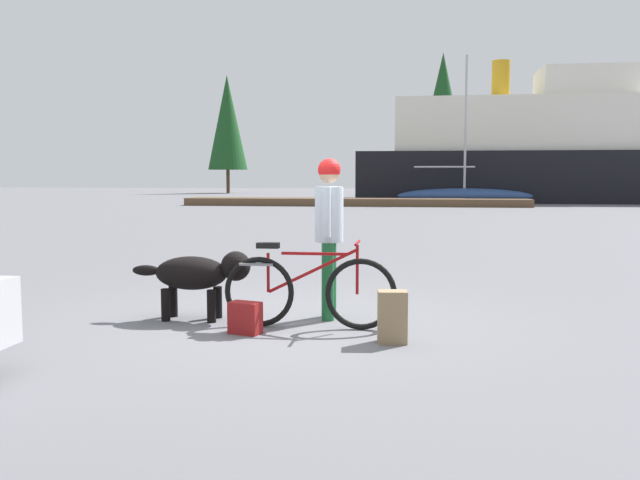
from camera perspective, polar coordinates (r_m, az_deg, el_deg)
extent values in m
plane|color=slate|center=(7.63, -2.93, -6.89)|extent=(160.00, 160.00, 0.00)
torus|color=black|center=(7.25, 3.40, -4.50)|extent=(0.76, 0.06, 0.76)
torus|color=black|center=(7.41, -5.05, -4.29)|extent=(0.76, 0.06, 0.76)
cube|color=maroon|center=(7.24, -0.49, -1.14)|extent=(0.70, 0.03, 0.03)
cube|color=maroon|center=(7.27, -0.64, -2.58)|extent=(0.95, 0.03, 0.49)
cylinder|color=maroon|center=(7.36, -4.31, -2.70)|extent=(0.03, 0.03, 0.42)
cylinder|color=maroon|center=(7.21, 3.10, -2.46)|extent=(0.03, 0.03, 0.52)
cube|color=black|center=(7.32, -4.32, -0.45)|extent=(0.24, 0.10, 0.06)
cylinder|color=maroon|center=(7.18, 3.11, -0.24)|extent=(0.03, 0.44, 0.03)
cube|color=slate|center=(7.37, -5.22, -1.99)|extent=(0.36, 0.14, 0.02)
cylinder|color=#19592D|center=(7.91, 0.85, -3.23)|extent=(0.14, 0.14, 0.87)
cylinder|color=#19592D|center=(7.70, 0.65, -3.47)|extent=(0.14, 0.14, 0.87)
cylinder|color=silver|center=(7.73, 0.76, 2.13)|extent=(0.32, 0.32, 0.62)
cylinder|color=silver|center=(7.94, 0.96, 2.48)|extent=(0.09, 0.09, 0.55)
cylinder|color=silver|center=(7.51, 0.55, 2.31)|extent=(0.09, 0.09, 0.55)
sphere|color=tan|center=(7.71, 0.77, 5.59)|extent=(0.24, 0.24, 0.24)
sphere|color=red|center=(7.71, 0.77, 5.82)|extent=(0.26, 0.26, 0.26)
ellipsoid|color=black|center=(7.87, -10.58, -2.70)|extent=(0.82, 0.44, 0.38)
sphere|color=black|center=(7.71, -6.98, -2.15)|extent=(0.33, 0.33, 0.33)
ellipsoid|color=black|center=(8.05, -14.18, -2.45)|extent=(0.32, 0.12, 0.12)
cylinder|color=black|center=(7.96, -8.45, -5.10)|extent=(0.10, 0.10, 0.36)
cylinder|color=black|center=(7.73, -8.96, -5.42)|extent=(0.10, 0.10, 0.36)
cylinder|color=black|center=(8.12, -12.04, -4.95)|extent=(0.10, 0.10, 0.36)
cylinder|color=black|center=(7.90, -12.64, -5.26)|extent=(0.10, 0.10, 0.36)
cube|color=#8C7251|center=(6.74, 6.00, -6.34)|extent=(0.30, 0.23, 0.51)
cube|color=maroon|center=(7.14, -6.20, -6.42)|extent=(0.36, 0.26, 0.33)
cube|color=brown|center=(37.14, 2.91, 3.16)|extent=(18.29, 2.40, 0.40)
cube|color=black|center=(44.91, 17.99, 4.97)|extent=(22.70, 7.25, 3.04)
cube|color=silver|center=(45.01, 18.11, 8.95)|extent=(18.16, 6.09, 3.20)
cube|color=silver|center=(45.70, 21.07, 11.95)|extent=(5.45, 4.35, 1.80)
cylinder|color=#BF8C19|center=(44.90, 14.71, 12.64)|extent=(1.10, 1.10, 2.40)
ellipsoid|color=navy|center=(39.78, 11.83, 3.56)|extent=(7.55, 2.11, 0.90)
cylinder|color=#B2B2B7|center=(39.87, 11.95, 9.52)|extent=(0.14, 0.14, 7.39)
cylinder|color=#B2B2B7|center=(39.70, 10.24, 5.97)|extent=(3.40, 0.10, 0.10)
cylinder|color=#4C331E|center=(64.24, -7.61, 4.83)|extent=(0.32, 0.32, 2.16)
cone|color=#19471E|center=(64.42, -7.67, 9.61)|extent=(3.60, 3.60, 8.58)
cylinder|color=#4C331E|center=(64.11, 10.00, 5.27)|extent=(0.48, 0.48, 3.23)
cone|color=#19471E|center=(64.42, 10.10, 10.90)|extent=(4.15, 4.15, 9.41)
cylinder|color=#4C331E|center=(62.67, 24.18, 4.38)|extent=(0.49, 0.49, 2.12)
cone|color=#1E4C28|center=(62.82, 24.36, 8.88)|extent=(4.32, 4.32, 7.76)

